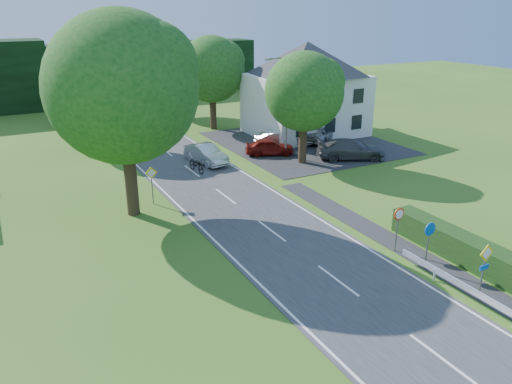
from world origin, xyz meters
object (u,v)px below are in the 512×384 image
moving_car (206,154)px  parasol (307,133)px  motorcycle (196,165)px  parked_car_grey (351,149)px  parked_car_red (269,147)px  parked_car_silver_b (320,133)px  parked_car_silver_a (278,139)px  streetlight (285,103)px

moving_car → parasol: (10.21, 1.17, 0.21)m
motorcycle → parked_car_grey: bearing=-19.8°
motorcycle → parasol: 12.06m
moving_car → parked_car_red: bearing=-12.7°
parked_car_silver_b → parked_car_grey: bearing=136.4°
motorcycle → moving_car: bearing=41.3°
moving_car → motorcycle: 2.29m
motorcycle → parked_car_grey: 12.50m
parked_car_red → parked_car_silver_b: (6.27, 1.78, 0.07)m
motorcycle → parked_car_grey: (12.21, -2.68, 0.25)m
motorcycle → parasol: (11.71, 2.88, 0.40)m
parked_car_silver_a → parked_car_grey: size_ratio=0.76×
streetlight → parasol: (3.91, 2.55, -3.48)m
moving_car → parked_car_silver_a: 7.65m
moving_car → parked_car_grey: parked_car_grey is taller
motorcycle → parasol: size_ratio=0.99×
parked_car_grey → parasol: size_ratio=2.59×
moving_car → parasol: parasol is taller
streetlight → parasol: streetlight is taller
moving_car → streetlight: bearing=-21.8°
parked_car_red → parked_car_grey: size_ratio=0.73×
motorcycle → parked_car_silver_b: (13.28, 3.17, 0.21)m
parked_car_silver_a → parked_car_silver_b: 4.32m
parked_car_grey → moving_car: bearing=93.9°
streetlight → motorcycle: 8.72m
motorcycle → parked_car_grey: size_ratio=0.38×
motorcycle → parked_car_red: bearing=3.8°
moving_car → parked_car_silver_b: 11.87m
parked_car_grey → parasol: bearing=31.4°
parked_car_silver_a → streetlight: bearing=171.3°
moving_car → parked_car_silver_b: bearing=-2.3°
motorcycle → parked_car_silver_a: parked_car_silver_a is taller
parked_car_grey → parked_car_silver_b: size_ratio=1.01×
parked_car_silver_b → parasol: parasol is taller
streetlight → parasol: bearing=33.2°
streetlight → parasol: size_ratio=3.81×
parked_car_red → parasol: 4.93m
streetlight → parked_car_silver_a: size_ratio=1.92×
motorcycle → parked_car_silver_b: parked_car_silver_b is taller
moving_car → parked_car_red: size_ratio=1.12×
motorcycle → streetlight: bearing=-5.1°
streetlight → parked_car_grey: size_ratio=1.47×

